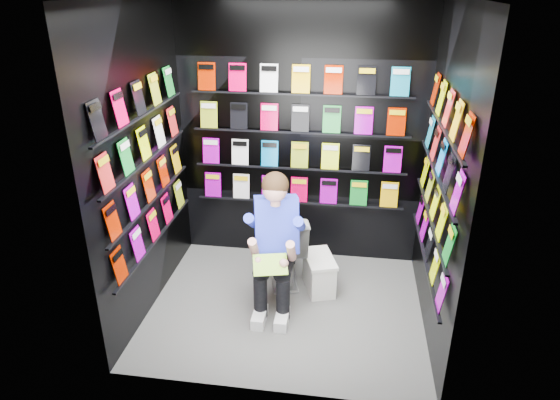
# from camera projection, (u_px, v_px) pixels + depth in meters

# --- Properties ---
(floor) EXTENTS (2.40, 2.40, 0.00)m
(floor) POSITION_uv_depth(u_px,v_px,m) (286.00, 307.00, 4.49)
(floor) COLOR #595957
(floor) RESTS_ON ground
(wall_back) EXTENTS (2.40, 0.04, 2.60)m
(wall_back) POSITION_uv_depth(u_px,v_px,m) (300.00, 136.00, 4.86)
(wall_back) COLOR black
(wall_back) RESTS_ON floor
(wall_front) EXTENTS (2.40, 0.04, 2.60)m
(wall_front) POSITION_uv_depth(u_px,v_px,m) (265.00, 230.00, 3.06)
(wall_front) COLOR black
(wall_front) RESTS_ON floor
(wall_left) EXTENTS (0.04, 2.00, 2.60)m
(wall_left) POSITION_uv_depth(u_px,v_px,m) (143.00, 165.00, 4.12)
(wall_left) COLOR black
(wall_left) RESTS_ON floor
(wall_right) EXTENTS (0.04, 2.00, 2.60)m
(wall_right) POSITION_uv_depth(u_px,v_px,m) (442.00, 181.00, 3.80)
(wall_right) COLOR black
(wall_right) RESTS_ON floor
(comics_back) EXTENTS (2.10, 0.06, 1.37)m
(comics_back) POSITION_uv_depth(u_px,v_px,m) (300.00, 137.00, 4.83)
(comics_back) COLOR #E30049
(comics_back) RESTS_ON wall_back
(comics_left) EXTENTS (0.06, 1.70, 1.37)m
(comics_left) POSITION_uv_depth(u_px,v_px,m) (146.00, 165.00, 4.11)
(comics_left) COLOR #E30049
(comics_left) RESTS_ON wall_left
(comics_right) EXTENTS (0.06, 1.70, 1.37)m
(comics_right) POSITION_uv_depth(u_px,v_px,m) (438.00, 180.00, 3.80)
(comics_right) COLOR #E30049
(comics_right) RESTS_ON wall_right
(toilet) EXTENTS (0.58, 0.83, 0.73)m
(toilet) POSITION_uv_depth(u_px,v_px,m) (283.00, 244.00, 4.80)
(toilet) COLOR white
(toilet) RESTS_ON floor
(longbox) EXTENTS (0.34, 0.46, 0.31)m
(longbox) POSITION_uv_depth(u_px,v_px,m) (319.00, 274.00, 4.71)
(longbox) COLOR white
(longbox) RESTS_ON floor
(longbox_lid) EXTENTS (0.37, 0.49, 0.03)m
(longbox_lid) POSITION_uv_depth(u_px,v_px,m) (320.00, 259.00, 4.64)
(longbox_lid) COLOR white
(longbox_lid) RESTS_ON longbox
(reader) EXTENTS (0.67, 0.84, 1.37)m
(reader) POSITION_uv_depth(u_px,v_px,m) (277.00, 225.00, 4.30)
(reader) COLOR #1C2AC6
(reader) RESTS_ON toilet
(held_comic) EXTENTS (0.31, 0.22, 0.12)m
(held_comic) POSITION_uv_depth(u_px,v_px,m) (270.00, 265.00, 4.06)
(held_comic) COLOR green
(held_comic) RESTS_ON reader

